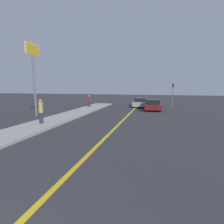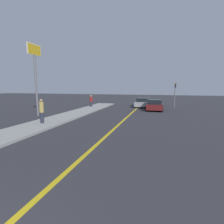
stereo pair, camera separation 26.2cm
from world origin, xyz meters
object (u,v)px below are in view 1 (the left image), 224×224
pedestrian_far_standing (89,101)px  traffic_light (173,92)px  pedestrian_mid_group (41,111)px  roadside_sign (33,64)px  car_ahead_center (141,102)px  car_near_right_lane (153,105)px

pedestrian_far_standing → traffic_light: size_ratio=0.47×
pedestrian_mid_group → roadside_sign: 5.97m
car_ahead_center → traffic_light: size_ratio=1.45×
car_near_right_lane → car_ahead_center: 3.87m
pedestrian_mid_group → car_near_right_lane: bearing=53.9°
pedestrian_far_standing → traffic_light: traffic_light is taller
pedestrian_far_standing → traffic_light: (11.03, 2.69, 1.17)m
pedestrian_far_standing → roadside_sign: (-2.40, -7.86, 4.02)m
pedestrian_mid_group → roadside_sign: size_ratio=0.27×
roadside_sign → car_near_right_lane: bearing=34.2°
pedestrian_mid_group → roadside_sign: bearing=132.2°
pedestrian_mid_group → pedestrian_far_standing: bearing=93.3°
car_near_right_lane → pedestrian_mid_group: 13.32m
car_ahead_center → traffic_light: bearing=-2.8°
car_ahead_center → pedestrian_far_standing: 7.48m
car_near_right_lane → pedestrian_far_standing: bearing=174.9°
car_near_right_lane → pedestrian_far_standing: pedestrian_far_standing is taller
pedestrian_mid_group → traffic_light: size_ratio=0.55×
car_near_right_lane → car_ahead_center: car_near_right_lane is taller
roadside_sign → pedestrian_far_standing: bearing=73.0°
car_ahead_center → car_near_right_lane: bearing=-62.9°
car_near_right_lane → pedestrian_mid_group: (-7.84, -10.76, 0.43)m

